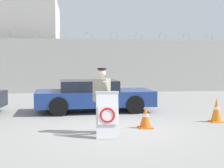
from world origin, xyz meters
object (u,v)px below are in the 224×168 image
(traffic_cone_far, at_px, (216,110))
(parked_car_rear_sedan, at_px, (93,95))
(barricade_sign, at_px, (107,114))
(security_guard, at_px, (102,96))
(traffic_cone_mid, at_px, (145,117))

(traffic_cone_far, height_order, parked_car_rear_sedan, parked_car_rear_sedan)
(barricade_sign, relative_size, security_guard, 0.67)
(barricade_sign, bearing_deg, traffic_cone_far, 26.17)
(traffic_cone_mid, xyz_separation_m, parked_car_rear_sedan, (-1.30, 3.31, 0.31))
(barricade_sign, relative_size, traffic_cone_mid, 1.84)
(traffic_cone_mid, height_order, parked_car_rear_sedan, parked_car_rear_sedan)
(barricade_sign, distance_m, security_guard, 0.65)
(barricade_sign, relative_size, traffic_cone_far, 1.51)
(barricade_sign, bearing_deg, traffic_cone_mid, 40.06)
(traffic_cone_far, distance_m, parked_car_rear_sedan, 4.65)
(security_guard, relative_size, traffic_cone_mid, 2.76)
(traffic_cone_mid, relative_size, parked_car_rear_sedan, 0.14)
(parked_car_rear_sedan, bearing_deg, security_guard, -93.29)
(security_guard, relative_size, traffic_cone_far, 2.27)
(security_guard, bearing_deg, barricade_sign, -36.46)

